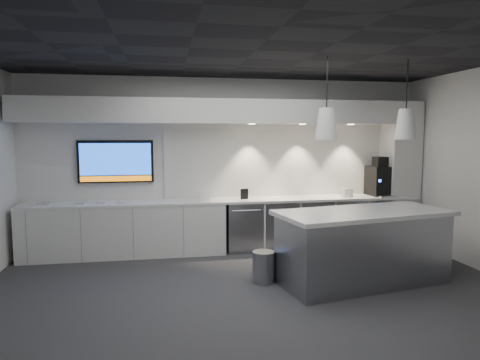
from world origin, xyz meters
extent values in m
plane|color=#323234|center=(0.00, 0.00, 0.00)|extent=(7.00, 7.00, 0.00)
plane|color=black|center=(0.00, 0.00, 3.00)|extent=(7.00, 7.00, 0.00)
plane|color=white|center=(0.00, 2.50, 1.50)|extent=(7.00, 0.00, 7.00)
plane|color=white|center=(0.00, -2.50, 1.50)|extent=(7.00, 0.00, 7.00)
cube|color=silver|center=(0.00, 2.17, 0.88)|extent=(6.80, 0.65, 0.04)
cube|color=silver|center=(-1.75, 2.17, 0.43)|extent=(3.30, 0.63, 0.86)
cube|color=gray|center=(0.25, 2.17, 0.42)|extent=(0.60, 0.61, 0.85)
cube|color=gray|center=(0.88, 2.17, 0.42)|extent=(0.60, 0.61, 0.85)
cube|color=gray|center=(1.51, 2.17, 0.42)|extent=(0.60, 0.61, 0.85)
cube|color=gray|center=(2.14, 2.17, 0.42)|extent=(0.60, 0.61, 0.85)
cube|color=silver|center=(1.20, 2.48, 1.55)|extent=(4.60, 0.03, 1.30)
cube|color=silver|center=(0.00, 2.20, 2.40)|extent=(6.90, 0.60, 0.40)
cube|color=silver|center=(3.20, 2.20, 1.30)|extent=(0.55, 0.55, 2.60)
cube|color=black|center=(-1.90, 2.45, 1.56)|extent=(1.25, 0.06, 0.72)
cube|color=#1444BC|center=(-1.90, 2.42, 1.60)|extent=(1.17, 0.00, 0.54)
cube|color=#C8640B|center=(-1.90, 2.42, 1.27)|extent=(1.17, 0.00, 0.09)
cube|color=gray|center=(1.54, 0.23, 0.47)|extent=(2.36, 1.29, 0.94)
cube|color=silver|center=(1.54, 0.23, 0.97)|extent=(2.49, 1.42, 0.06)
cylinder|color=gray|center=(0.22, 0.49, 0.21)|extent=(0.40, 0.40, 0.43)
cube|color=black|center=(2.81, 2.20, 1.17)|extent=(0.41, 0.46, 0.54)
cube|color=black|center=(2.81, 2.20, 1.52)|extent=(0.23, 0.23, 0.18)
cube|color=gray|center=(2.81, 1.97, 0.92)|extent=(0.30, 0.22, 0.03)
cube|color=black|center=(0.27, 2.17, 0.99)|extent=(0.14, 0.05, 0.18)
cube|color=silver|center=(-0.43, 2.14, 0.97)|extent=(0.18, 0.07, 0.14)
cube|color=#BBBBBB|center=(-3.02, 2.16, 0.91)|extent=(0.16, 0.16, 0.02)
cube|color=#BBBBBB|center=(-2.45, 2.14, 0.91)|extent=(0.17, 0.17, 0.02)
cube|color=#BBBBBB|center=(-2.10, 2.15, 0.91)|extent=(0.19, 0.19, 0.02)
cube|color=#BBBBBB|center=(-1.78, 2.09, 0.91)|extent=(0.18, 0.18, 0.02)
cone|color=silver|center=(0.98, 0.23, 2.15)|extent=(0.28, 0.28, 0.41)
cylinder|color=black|center=(0.98, 0.23, 2.70)|extent=(0.02, 0.02, 0.70)
cone|color=silver|center=(2.10, 0.23, 2.15)|extent=(0.28, 0.28, 0.41)
cylinder|color=black|center=(2.10, 0.23, 2.70)|extent=(0.02, 0.02, 0.70)
camera|label=1|loc=(-1.08, -5.05, 2.00)|focal=32.00mm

